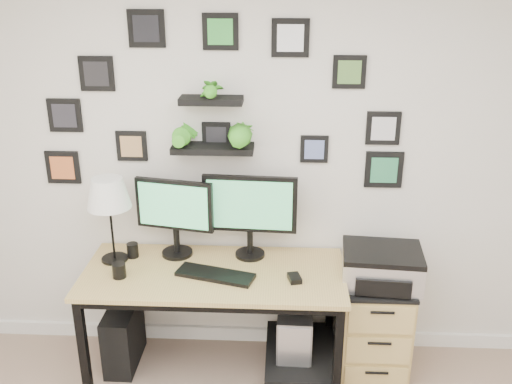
# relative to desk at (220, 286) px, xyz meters

# --- Properties ---
(room) EXTENTS (4.00, 4.00, 4.00)m
(room) POSITION_rel_desk_xyz_m (0.25, 0.32, -0.58)
(room) COLOR tan
(room) RESTS_ON ground
(desk) EXTENTS (1.60, 0.70, 0.75)m
(desk) POSITION_rel_desk_xyz_m (0.00, 0.00, 0.00)
(desk) COLOR tan
(desk) RESTS_ON ground
(monitor_left) EXTENTS (0.50, 0.23, 0.51)m
(monitor_left) POSITION_rel_desk_xyz_m (-0.30, 0.17, 0.42)
(monitor_left) COLOR black
(monitor_left) RESTS_ON desk
(monitor_right) EXTENTS (0.59, 0.20, 0.55)m
(monitor_right) POSITION_rel_desk_xyz_m (0.17, 0.18, 0.45)
(monitor_right) COLOR black
(monitor_right) RESTS_ON desk
(keyboard) EXTENTS (0.50, 0.27, 0.02)m
(keyboard) POSITION_rel_desk_xyz_m (-0.02, -0.09, 0.14)
(keyboard) COLOR black
(keyboard) RESTS_ON desk
(mouse) EXTENTS (0.09, 0.12, 0.03)m
(mouse) POSITION_rel_desk_xyz_m (0.46, -0.12, 0.14)
(mouse) COLOR black
(mouse) RESTS_ON desk
(table_lamp) EXTENTS (0.27, 0.27, 0.55)m
(table_lamp) POSITION_rel_desk_xyz_m (-0.68, 0.09, 0.57)
(table_lamp) COLOR black
(table_lamp) RESTS_ON desk
(mug) EXTENTS (0.08, 0.08, 0.09)m
(mug) POSITION_rel_desk_xyz_m (-0.59, -0.13, 0.17)
(mug) COLOR black
(mug) RESTS_ON desk
(pen_cup) EXTENTS (0.07, 0.07, 0.09)m
(pen_cup) POSITION_rel_desk_xyz_m (-0.57, 0.13, 0.17)
(pen_cup) COLOR black
(pen_cup) RESTS_ON desk
(pc_tower_black) EXTENTS (0.19, 0.42, 0.41)m
(pc_tower_black) POSITION_rel_desk_xyz_m (-0.66, 0.04, -0.42)
(pc_tower_black) COLOR black
(pc_tower_black) RESTS_ON ground
(pc_tower_grey) EXTENTS (0.23, 0.50, 0.49)m
(pc_tower_grey) POSITION_rel_desk_xyz_m (0.47, 0.04, -0.38)
(pc_tower_grey) COLOR gray
(pc_tower_grey) RESTS_ON ground
(file_cabinet) EXTENTS (0.43, 0.53, 0.67)m
(file_cabinet) POSITION_rel_desk_xyz_m (0.97, 0.06, -0.29)
(file_cabinet) COLOR tan
(file_cabinet) RESTS_ON ground
(printer) EXTENTS (0.50, 0.42, 0.22)m
(printer) POSITION_rel_desk_xyz_m (0.99, 0.03, 0.15)
(printer) COLOR silver
(printer) RESTS_ON file_cabinet
(wall_decor) EXTENTS (2.27, 0.18, 1.08)m
(wall_decor) POSITION_rel_desk_xyz_m (-0.03, 0.27, 1.03)
(wall_decor) COLOR black
(wall_decor) RESTS_ON ground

